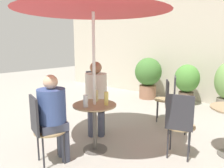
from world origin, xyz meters
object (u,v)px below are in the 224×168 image
bistro_chair_0 (97,101)px  umbrella (93,1)px  bistro_chair_4 (180,121)px  beer_glass_0 (106,98)px  cafe_table_near (95,117)px  bistro_chair_1 (42,125)px  bistro_chair_3 (170,95)px  seated_person_1 (53,111)px  seated_person_0 (96,92)px  potted_plant_1 (187,81)px  bistro_chair_2 (172,102)px  beer_glass_2 (86,101)px  bistro_chair_5 (94,87)px  potted_plant_0 (148,75)px  beer_glass_1 (96,96)px

bistro_chair_0 → umbrella: umbrella is taller
bistro_chair_4 → beer_glass_0: size_ratio=4.83×
cafe_table_near → umbrella: umbrella is taller
umbrella → bistro_chair_1: bearing=-107.7°
bistro_chair_3 → seated_person_1: size_ratio=0.78×
seated_person_0 → umbrella: bearing=-90.0°
beer_glass_0 → potted_plant_1: potted_plant_1 is taller
bistro_chair_4 → bistro_chair_2: bearing=-76.4°
bistro_chair_1 → beer_glass_2: 0.66m
bistro_chair_5 → beer_glass_0: bearing=-100.6°
beer_glass_2 → cafe_table_near: bearing=90.8°
seated_person_0 → potted_plant_0: bearing=60.6°
bistro_chair_2 → potted_plant_1: potted_plant_1 is taller
seated_person_0 → beer_glass_0: seated_person_0 is taller
seated_person_0 → seated_person_1: (0.23, -1.05, -0.05)m
bistro_chair_1 → beer_glass_0: size_ratio=4.83×
seated_person_1 → potted_plant_1: bearing=-76.2°
bistro_chair_3 → beer_glass_2: bistro_chair_3 is taller
bistro_chair_4 → beer_glass_1: bearing=1.8°
bistro_chair_2 → bistro_chair_3: (-0.27, 0.49, 0.00)m
beer_glass_0 → potted_plant_0: size_ratio=0.16×
bistro_chair_2 → bistro_chair_3: size_ratio=1.00×
bistro_chair_5 → potted_plant_1: bearing=-10.9°
potted_plant_1 → seated_person_1: bearing=-93.8°
seated_person_0 → beer_glass_1: seated_person_0 is taller
bistro_chair_2 → bistro_chair_3: bearing=-1.9°
seated_person_0 → potted_plant_0: (-0.66, 2.85, -0.06)m
bistro_chair_2 → potted_plant_1: 1.97m
bistro_chair_4 → beer_glass_2: bistro_chair_4 is taller
seated_person_0 → bistro_chair_4: bearing=-38.4°
bistro_chair_4 → umbrella: size_ratio=0.41×
seated_person_0 → beer_glass_2: seated_person_0 is taller
cafe_table_near → potted_plant_1: 3.34m
seated_person_0 → beer_glass_1: (0.31, -0.31, 0.05)m
cafe_table_near → potted_plant_0: potted_plant_0 is taller
seated_person_0 → seated_person_1: size_ratio=1.07×
beer_glass_1 → bistro_chair_1: bearing=-98.4°
beer_glass_0 → umbrella: 1.37m
bistro_chair_1 → seated_person_0: bearing=-63.7°
bistro_chair_0 → beer_glass_2: bearing=-97.4°
bistro_chair_0 → bistro_chair_1: (0.29, -1.32, 0.00)m
bistro_chair_4 → bistro_chair_1: bearing=27.1°
beer_glass_2 → potted_plant_0: 3.65m
bistro_chair_0 → bistro_chair_3: (0.81, 1.34, 0.00)m
beer_glass_2 → seated_person_1: bearing=-114.9°
cafe_table_near → beer_glass_1: bearing=125.6°
seated_person_1 → potted_plant_1: seated_person_1 is taller
beer_glass_1 → umbrella: (0.10, -0.15, 1.37)m
bistro_chair_1 → potted_plant_1: bearing=-76.7°
bistro_chair_2 → cafe_table_near: bearing=127.5°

